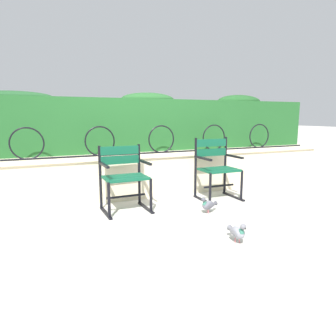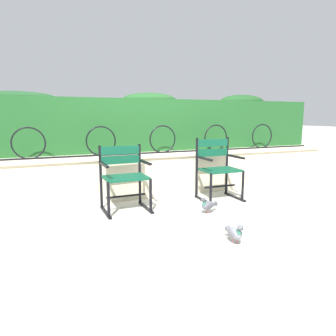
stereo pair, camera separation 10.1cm
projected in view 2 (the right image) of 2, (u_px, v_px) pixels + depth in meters
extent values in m
plane|color=#BCB7AD|center=(171.00, 211.00, 3.95)|extent=(60.00, 60.00, 0.00)
cube|color=beige|center=(149.00, 176.00, 4.71)|extent=(6.54, 0.35, 0.61)
cube|color=beige|center=(149.00, 155.00, 4.65)|extent=(6.54, 0.41, 0.05)
cylinder|color=black|center=(150.00, 153.00, 4.58)|extent=(6.02, 0.02, 0.02)
torus|color=black|center=(29.00, 143.00, 3.93)|extent=(0.42, 0.02, 0.42)
torus|color=black|center=(101.00, 141.00, 4.28)|extent=(0.42, 0.02, 0.42)
torus|color=black|center=(163.00, 139.00, 4.62)|extent=(0.42, 0.02, 0.42)
torus|color=black|center=(216.00, 138.00, 4.96)|extent=(0.42, 0.02, 0.42)
torus|color=black|center=(262.00, 136.00, 5.31)|extent=(0.42, 0.02, 0.42)
cube|color=#1E5123|center=(140.00, 125.00, 4.99)|extent=(6.41, 0.54, 0.82)
ellipsoid|color=#1F4925|center=(15.00, 97.00, 4.25)|extent=(1.06, 0.49, 0.15)
ellipsoid|color=#1F4A21|center=(150.00, 99.00, 4.99)|extent=(0.90, 0.49, 0.22)
ellipsoid|color=#1D4A20|center=(242.00, 101.00, 5.66)|extent=(0.89, 0.49, 0.24)
cube|color=#0F4C33|center=(129.00, 179.00, 3.78)|extent=(0.54, 0.14, 0.03)
cube|color=#0F4C33|center=(126.00, 177.00, 3.90)|extent=(0.54, 0.14, 0.03)
cube|color=#0F4C33|center=(123.00, 176.00, 4.03)|extent=(0.54, 0.14, 0.03)
cube|color=#0F4C33|center=(120.00, 150.00, 4.07)|extent=(0.54, 0.04, 0.11)
cube|color=#0F4C33|center=(120.00, 160.00, 4.09)|extent=(0.54, 0.04, 0.11)
cylinder|color=black|center=(140.00, 174.00, 4.23)|extent=(0.04, 0.04, 0.84)
cylinder|color=black|center=(151.00, 196.00, 3.87)|extent=(0.04, 0.04, 0.44)
cube|color=black|center=(146.00, 207.00, 4.08)|extent=(0.05, 0.52, 0.02)
cube|color=black|center=(145.00, 162.00, 3.98)|extent=(0.04, 0.40, 0.03)
cylinder|color=black|center=(101.00, 177.00, 4.02)|extent=(0.04, 0.04, 0.84)
cylinder|color=black|center=(109.00, 200.00, 3.66)|extent=(0.04, 0.04, 0.44)
cube|color=black|center=(106.00, 212.00, 3.87)|extent=(0.05, 0.52, 0.02)
cube|color=black|center=(104.00, 165.00, 3.77)|extent=(0.04, 0.40, 0.03)
cylinder|color=black|center=(126.00, 196.00, 3.94)|extent=(0.51, 0.04, 0.03)
cube|color=#0F4C33|center=(226.00, 172.00, 4.32)|extent=(0.53, 0.13, 0.03)
cube|color=#0F4C33|center=(220.00, 170.00, 4.44)|extent=(0.53, 0.13, 0.03)
cube|color=#0F4C33|center=(216.00, 169.00, 4.57)|extent=(0.53, 0.13, 0.03)
cube|color=#0F4C33|center=(213.00, 143.00, 4.60)|extent=(0.52, 0.03, 0.11)
cube|color=#0F4C33|center=(212.00, 153.00, 4.63)|extent=(0.52, 0.03, 0.11)
cylinder|color=black|center=(227.00, 166.00, 4.76)|extent=(0.04, 0.04, 0.90)
cylinder|color=black|center=(243.00, 186.00, 4.40)|extent=(0.04, 0.04, 0.44)
cube|color=black|center=(235.00, 197.00, 4.61)|extent=(0.04, 0.52, 0.02)
cube|color=black|center=(236.00, 157.00, 4.51)|extent=(0.04, 0.40, 0.03)
cylinder|color=black|center=(197.00, 168.00, 4.57)|extent=(0.04, 0.04, 0.90)
cylinder|color=black|center=(211.00, 189.00, 4.21)|extent=(0.04, 0.04, 0.44)
cube|color=black|center=(204.00, 200.00, 4.42)|extent=(0.04, 0.52, 0.02)
cube|color=black|center=(205.00, 159.00, 4.32)|extent=(0.04, 0.40, 0.03)
cylinder|color=black|center=(220.00, 186.00, 4.48)|extent=(0.50, 0.03, 0.03)
ellipsoid|color=#5B5B66|center=(208.00, 205.00, 3.85)|extent=(0.21, 0.16, 0.11)
cylinder|color=#2D6B56|center=(204.00, 204.00, 3.80)|extent=(0.07, 0.06, 0.06)
sphere|color=#494951|center=(203.00, 200.00, 3.78)|extent=(0.06, 0.06, 0.06)
cone|color=black|center=(201.00, 201.00, 3.76)|extent=(0.03, 0.02, 0.01)
cone|color=#404047|center=(214.00, 204.00, 3.93)|extent=(0.10, 0.08, 0.06)
ellipsoid|color=#4E4E56|center=(211.00, 206.00, 3.83)|extent=(0.14, 0.06, 0.07)
ellipsoid|color=#4E4E56|center=(206.00, 204.00, 3.89)|extent=(0.14, 0.06, 0.07)
cylinder|color=#C6515B|center=(208.00, 212.00, 3.84)|extent=(0.01, 0.01, 0.05)
cylinder|color=#C6515B|center=(207.00, 211.00, 3.88)|extent=(0.01, 0.01, 0.05)
ellipsoid|color=gray|center=(235.00, 233.00, 2.94)|extent=(0.12, 0.20, 0.11)
cylinder|color=#2D6B56|center=(239.00, 232.00, 2.87)|extent=(0.05, 0.06, 0.06)
sphere|color=slate|center=(240.00, 227.00, 2.84)|extent=(0.06, 0.06, 0.06)
cone|color=black|center=(242.00, 229.00, 2.81)|extent=(0.02, 0.02, 0.01)
cone|color=#595960|center=(229.00, 229.00, 3.05)|extent=(0.07, 0.08, 0.06)
ellipsoid|color=slate|center=(238.00, 232.00, 2.96)|extent=(0.03, 0.14, 0.07)
ellipsoid|color=slate|center=(231.00, 233.00, 2.93)|extent=(0.03, 0.14, 0.07)
cylinder|color=#C6515B|center=(237.00, 241.00, 2.95)|extent=(0.01, 0.01, 0.05)
cylinder|color=#C6515B|center=(233.00, 241.00, 2.96)|extent=(0.01, 0.01, 0.05)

